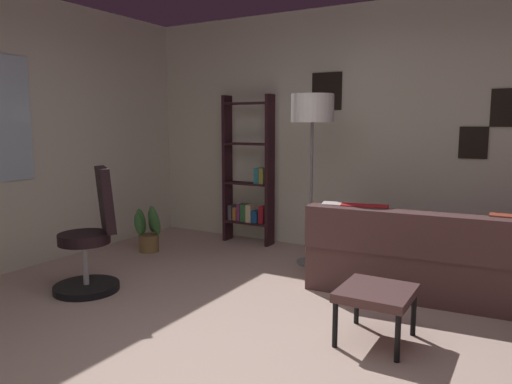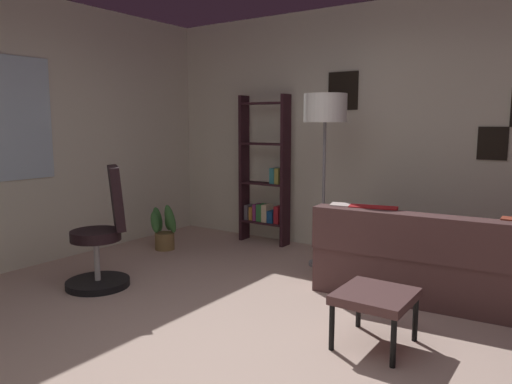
{
  "view_description": "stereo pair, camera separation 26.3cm",
  "coord_description": "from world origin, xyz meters",
  "px_view_note": "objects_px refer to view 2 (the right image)",
  "views": [
    {
      "loc": [
        -2.52,
        -1.5,
        1.46
      ],
      "look_at": [
        0.38,
        0.18,
        0.98
      ],
      "focal_mm": 34.05,
      "sensor_mm": 36.0,
      "label": 1
    },
    {
      "loc": [
        -2.38,
        -1.72,
        1.46
      ],
      "look_at": [
        0.38,
        0.18,
        0.98
      ],
      "focal_mm": 34.05,
      "sensor_mm": 36.0,
      "label": 2
    }
  ],
  "objects_px": {
    "floor_lamp": "(325,117)",
    "bookshelf": "(265,180)",
    "couch": "(449,262)",
    "potted_plant": "(165,228)",
    "footstool": "(375,299)",
    "office_chair": "(103,240)"
  },
  "relations": [
    {
      "from": "office_chair",
      "to": "floor_lamp",
      "type": "xyz_separation_m",
      "value": [
        1.7,
        -1.32,
        1.1
      ]
    },
    {
      "from": "office_chair",
      "to": "bookshelf",
      "type": "distance_m",
      "value": 2.21
    },
    {
      "from": "couch",
      "to": "bookshelf",
      "type": "height_order",
      "value": "bookshelf"
    },
    {
      "from": "bookshelf",
      "to": "floor_lamp",
      "type": "xyz_separation_m",
      "value": [
        -0.47,
        -1.02,
        0.74
      ]
    },
    {
      "from": "footstool",
      "to": "potted_plant",
      "type": "height_order",
      "value": "potted_plant"
    },
    {
      "from": "couch",
      "to": "floor_lamp",
      "type": "relative_size",
      "value": 1.13
    },
    {
      "from": "footstool",
      "to": "bookshelf",
      "type": "bearing_deg",
      "value": 48.1
    },
    {
      "from": "bookshelf",
      "to": "floor_lamp",
      "type": "relative_size",
      "value": 1.02
    },
    {
      "from": "potted_plant",
      "to": "footstool",
      "type": "bearing_deg",
      "value": -108.8
    },
    {
      "from": "couch",
      "to": "footstool",
      "type": "height_order",
      "value": "couch"
    },
    {
      "from": "office_chair",
      "to": "bookshelf",
      "type": "height_order",
      "value": "bookshelf"
    },
    {
      "from": "bookshelf",
      "to": "potted_plant",
      "type": "height_order",
      "value": "bookshelf"
    },
    {
      "from": "floor_lamp",
      "to": "bookshelf",
      "type": "bearing_deg",
      "value": 65.46
    },
    {
      "from": "footstool",
      "to": "floor_lamp",
      "type": "height_order",
      "value": "floor_lamp"
    },
    {
      "from": "couch",
      "to": "potted_plant",
      "type": "height_order",
      "value": "couch"
    },
    {
      "from": "footstool",
      "to": "bookshelf",
      "type": "relative_size",
      "value": 0.28
    },
    {
      "from": "couch",
      "to": "bookshelf",
      "type": "relative_size",
      "value": 1.1
    },
    {
      "from": "office_chair",
      "to": "floor_lamp",
      "type": "distance_m",
      "value": 2.42
    },
    {
      "from": "office_chair",
      "to": "couch",
      "type": "bearing_deg",
      "value": -58.96
    },
    {
      "from": "office_chair",
      "to": "potted_plant",
      "type": "distance_m",
      "value": 1.35
    },
    {
      "from": "couch",
      "to": "potted_plant",
      "type": "distance_m",
      "value": 3.1
    },
    {
      "from": "bookshelf",
      "to": "floor_lamp",
      "type": "height_order",
      "value": "bookshelf"
    }
  ]
}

